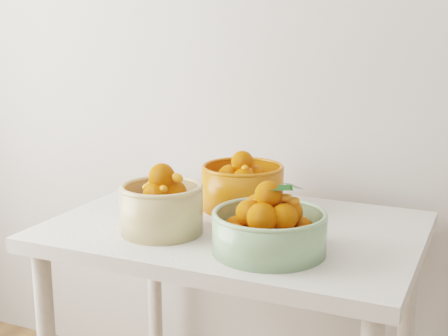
{
  "coord_description": "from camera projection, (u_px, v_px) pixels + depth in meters",
  "views": [
    {
      "loc": [
        0.22,
        0.08,
        1.29
      ],
      "look_at": [
        -0.43,
        1.55,
        0.92
      ],
      "focal_mm": 50.0,
      "sensor_mm": 36.0,
      "label": 1
    }
  ],
  "objects": [
    {
      "name": "bowl_orange",
      "position": [
        242.0,
        186.0,
        1.86
      ],
      "size": [
        0.33,
        0.33,
        0.18
      ],
      "rotation": [
        0.0,
        0.0,
        -0.43
      ],
      "color": "#C14E0B",
      "rests_on": "table"
    },
    {
      "name": "table",
      "position": [
        235.0,
        257.0,
        1.75
      ],
      "size": [
        1.0,
        0.7,
        0.75
      ],
      "color": "silver",
      "rests_on": "ground"
    },
    {
      "name": "bowl_cream",
      "position": [
        162.0,
        207.0,
        1.64
      ],
      "size": [
        0.26,
        0.26,
        0.19
      ],
      "rotation": [
        0.0,
        0.0,
        0.21
      ],
      "color": "tan",
      "rests_on": "table"
    },
    {
      "name": "bowl_green",
      "position": [
        269.0,
        228.0,
        1.5
      ],
      "size": [
        0.36,
        0.36,
        0.18
      ],
      "rotation": [
        0.0,
        0.0,
        -0.37
      ],
      "color": "#82AB7B",
      "rests_on": "table"
    }
  ]
}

